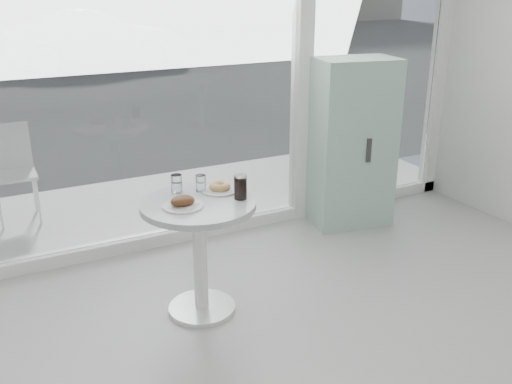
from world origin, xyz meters
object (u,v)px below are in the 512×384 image
main_table (199,234)px  water_tumbler_b (201,184)px  mint_cabinet (352,143)px  cola_glass (240,187)px  patio_chair (12,167)px  plate_fritter (183,203)px  car_silver (96,39)px  water_tumbler_a (177,184)px  plate_donut (220,188)px

main_table → water_tumbler_b: 0.33m
mint_cabinet → cola_glass: (-1.48, -0.86, 0.12)m
water_tumbler_b → patio_chair: bearing=117.4°
mint_cabinet → patio_chair: 2.96m
patio_chair → plate_fritter: (0.80, -2.14, 0.27)m
mint_cabinet → plate_fritter: bearing=-145.9°
patio_chair → plate_fritter: patio_chair is taller
plate_fritter → water_tumbler_b: (0.20, 0.20, 0.02)m
mint_cabinet → water_tumbler_b: 1.76m
mint_cabinet → car_silver: size_ratio=0.35×
patio_chair → car_silver: bearing=74.3°
main_table → water_tumbler_a: size_ratio=6.61×
main_table → cola_glass: bearing=-15.2°
car_silver → cola_glass: (-1.60, -11.50, 0.16)m
main_table → plate_donut: bearing=30.2°
mint_cabinet → plate_donut: size_ratio=6.02×
patio_chair → plate_fritter: bearing=-68.6°
car_silver → plate_fritter: bearing=174.6°
car_silver → mint_cabinet: bearing=-176.3°
patio_chair → water_tumbler_a: patio_chair is taller
plate_fritter → car_silver: bearing=80.3°
plate_donut → water_tumbler_a: 0.28m
mint_cabinet → patio_chair: bearing=163.6°
plate_donut → water_tumbler_b: 0.13m
mint_cabinet → car_silver: 10.65m
main_table → water_tumbler_b: (0.09, 0.16, 0.27)m
mint_cabinet → plate_fritter: mint_cabinet is taller
water_tumbler_b → cola_glass: bearing=-54.0°
mint_cabinet → patio_chair: mint_cabinet is taller
car_silver → cola_glass: car_silver is taller
main_table → cola_glass: cola_glass is taller
plate_donut → water_tumbler_b: (-0.11, 0.05, 0.03)m
car_silver → cola_glass: bearing=176.4°
plate_donut → cola_glass: bearing=-72.3°
car_silver → cola_glass: 11.61m
water_tumbler_a → car_silver: bearing=80.3°
main_table → plate_donut: 0.33m
mint_cabinet → car_silver: bearing=99.3°
patio_chair → plate_fritter: 2.30m
water_tumbler_a → water_tumbler_b: bearing=-21.6°
patio_chair → plate_donut: (1.11, -1.98, 0.26)m
water_tumbler_b → cola_glass: cola_glass is taller
mint_cabinet → water_tumbler_a: bearing=-152.6°
plate_donut → cola_glass: cola_glass is taller
plate_fritter → plate_donut: plate_fritter is taller
water_tumbler_a → cola_glass: bearing=-42.9°
plate_fritter → water_tumbler_a: bearing=78.8°
plate_donut → mint_cabinet: bearing=23.6°
patio_chair → water_tumbler_b: 2.20m
main_table → water_tumbler_b: bearing=62.3°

